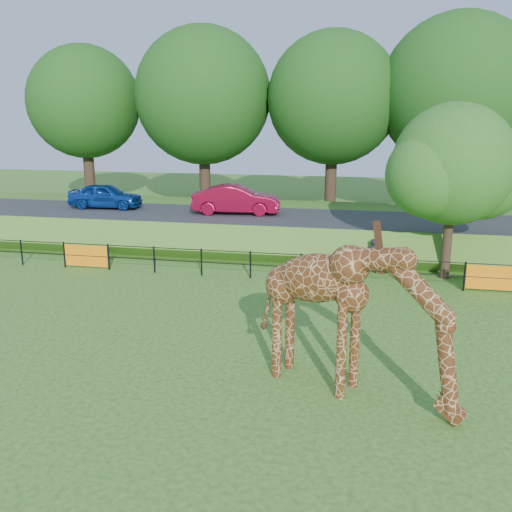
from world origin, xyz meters
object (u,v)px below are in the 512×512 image
object	(u,v)px
car_blue	(106,196)
tree_east	(456,169)
giraffe	(356,319)
visitor	(373,256)
car_red	(236,200)

from	to	relation	value
car_blue	tree_east	size ratio (longest dim) A/B	0.56
giraffe	visitor	distance (m)	10.68
car_blue	car_red	xyz separation A→B (m)	(7.15, -0.27, 0.06)
tree_east	car_blue	bearing A→B (deg)	163.73
tree_east	car_red	bearing A→B (deg)	154.37
car_red	car_blue	bearing A→B (deg)	82.32
giraffe	tree_east	distance (m)	11.17
visitor	car_blue	bearing A→B (deg)	-6.20
visitor	car_red	bearing A→B (deg)	-20.74
visitor	tree_east	size ratio (longest dim) A/B	0.21
giraffe	visitor	bearing A→B (deg)	112.58
car_blue	car_red	distance (m)	7.15
car_red	visitor	bearing A→B (deg)	-128.70
car_red	tree_east	world-z (taller)	tree_east
car_blue	visitor	size ratio (longest dim) A/B	2.71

